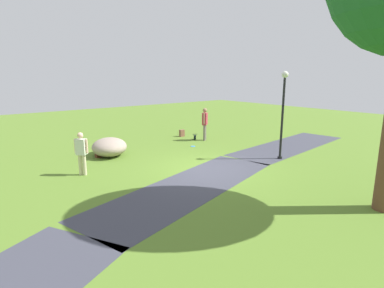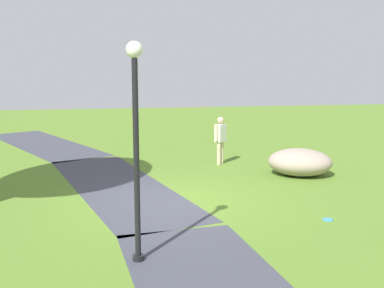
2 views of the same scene
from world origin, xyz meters
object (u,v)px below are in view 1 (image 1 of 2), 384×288
(handbag_on_grass, at_px, (195,137))
(lawn_boulder, at_px, (109,147))
(lamp_post, at_px, (283,106))
(frisbee_on_grass, at_px, (193,146))
(man_near_boulder, at_px, (81,151))
(woman_with_handbag, at_px, (205,122))
(spare_backpack_on_lawn, at_px, (182,133))
(backpack_by_boulder, at_px, (98,153))

(handbag_on_grass, bearing_deg, lawn_boulder, 3.56)
(lamp_post, height_order, frisbee_on_grass, lamp_post)
(lawn_boulder, xyz_separation_m, frisbee_on_grass, (-4.10, 0.97, -0.40))
(lawn_boulder, xyz_separation_m, handbag_on_grass, (-5.29, -0.33, -0.27))
(lamp_post, distance_m, lawn_boulder, 7.88)
(man_near_boulder, distance_m, handbag_on_grass, 7.66)
(woman_with_handbag, bearing_deg, lawn_boulder, -1.63)
(spare_backpack_on_lawn, bearing_deg, handbag_on_grass, 90.89)
(lamp_post, xyz_separation_m, handbag_on_grass, (0.32, -5.51, -2.17))
(man_near_boulder, relative_size, spare_backpack_on_lawn, 3.98)
(lawn_boulder, relative_size, woman_with_handbag, 1.32)
(backpack_by_boulder, distance_m, frisbee_on_grass, 4.74)
(lawn_boulder, distance_m, handbag_on_grass, 5.31)
(man_near_boulder, xyz_separation_m, handbag_on_grass, (-7.25, -2.35, -0.78))
(lamp_post, relative_size, spare_backpack_on_lawn, 9.41)
(spare_backpack_on_lawn, bearing_deg, backpack_by_boulder, 14.67)
(man_near_boulder, xyz_separation_m, spare_backpack_on_lawn, (-7.23, -3.57, -0.72))
(lamp_post, relative_size, man_near_boulder, 2.36)
(woman_with_handbag, distance_m, man_near_boulder, 7.79)
(lawn_boulder, relative_size, spare_backpack_on_lawn, 5.98)
(lamp_post, xyz_separation_m, frisbee_on_grass, (1.51, -4.22, -2.30))
(backpack_by_boulder, height_order, frisbee_on_grass, backpack_by_boulder)
(frisbee_on_grass, bearing_deg, lamp_post, 109.73)
(lamp_post, relative_size, frisbee_on_grass, 16.42)
(frisbee_on_grass, bearing_deg, woman_with_handbag, -151.64)
(lamp_post, distance_m, frisbee_on_grass, 5.04)
(lamp_post, relative_size, backpack_by_boulder, 9.41)
(lawn_boulder, xyz_separation_m, man_near_boulder, (1.96, 2.02, 0.51))
(man_near_boulder, bearing_deg, lawn_boulder, -134.12)
(lamp_post, xyz_separation_m, lawn_boulder, (5.61, -5.19, -1.90))
(handbag_on_grass, height_order, spare_backpack_on_lawn, spare_backpack_on_lawn)
(woman_with_handbag, height_order, backpack_by_boulder, woman_with_handbag)
(lamp_post, relative_size, handbag_on_grass, 9.79)
(lamp_post, height_order, man_near_boulder, lamp_post)
(lawn_boulder, bearing_deg, spare_backpack_on_lawn, -163.67)
(lawn_boulder, relative_size, man_near_boulder, 1.50)
(lamp_post, bearing_deg, lawn_boulder, -42.73)
(woman_with_handbag, relative_size, frisbee_on_grass, 7.91)
(lawn_boulder, bearing_deg, man_near_boulder, 45.88)
(lawn_boulder, bearing_deg, woman_with_handbag, 178.37)
(lamp_post, distance_m, handbag_on_grass, 5.93)
(lamp_post, height_order, lawn_boulder, lamp_post)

